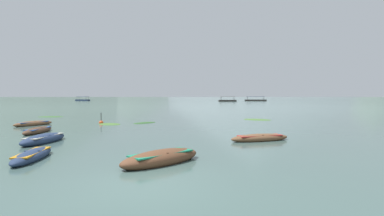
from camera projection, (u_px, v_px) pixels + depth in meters
name	position (u px, v px, depth m)	size (l,w,h in m)	color
ground_plane	(230.00, 97.00, 1493.06)	(6000.00, 6000.00, 0.00)	#425B56
mountain_0	(20.00, 52.00, 1977.00)	(1930.14, 1930.14, 617.16)	#56665B
mountain_1	(130.00, 82.00, 1878.22)	(802.30, 802.30, 192.10)	#56665B
mountain_2	(258.00, 60.00, 1953.99)	(1406.79, 1406.79, 500.68)	slate
mountain_3	(375.00, 79.00, 1572.17)	(523.75, 523.75, 196.72)	#56665B
rowboat_0	(32.00, 156.00, 11.01)	(1.56, 3.20, 0.45)	navy
rowboat_1	(38.00, 131.00, 19.03)	(1.39, 3.53, 0.47)	#4C3323
rowboat_2	(33.00, 124.00, 23.79)	(1.99, 3.38, 0.48)	brown
rowboat_3	(44.00, 139.00, 15.01)	(1.09, 3.36, 0.58)	navy
rowboat_4	(260.00, 138.00, 15.61)	(3.54, 2.33, 0.48)	brown
rowboat_5	(161.00, 158.00, 10.32)	(2.97, 3.32, 0.63)	brown
ferry_0	(255.00, 100.00, 148.15)	(10.96, 3.92, 2.54)	#2D2826
ferry_1	(227.00, 101.00, 133.96)	(8.49, 4.12, 2.54)	#2D2826
ferry_2	(83.00, 100.00, 154.46)	(8.20, 3.89, 2.54)	navy
mooring_buoy	(101.00, 123.00, 25.36)	(0.38, 0.38, 1.09)	#DB4C1E
weed_patch_0	(257.00, 120.00, 29.61)	(2.96, 1.80, 0.14)	#477033
weed_patch_1	(110.00, 124.00, 24.83)	(1.58, 2.24, 0.14)	#477033
weed_patch_3	(51.00, 117.00, 33.74)	(2.90, 1.35, 0.14)	#38662D
weed_patch_6	(145.00, 123.00, 26.01)	(2.43, 1.11, 0.14)	#2D5628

